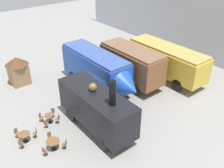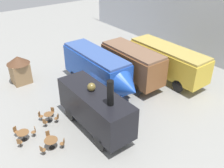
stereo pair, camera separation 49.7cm
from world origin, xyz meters
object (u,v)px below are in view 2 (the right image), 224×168
object	(u,v)px
steam_locomotive	(95,107)
cafe_table_mid	(51,141)
passenger_coach_wooden	(132,63)
cafe_table_far	(49,116)
cafe_table_near	(23,134)
visitor_person	(78,85)
streamlined_locomotive	(100,70)
passenger_coach_vintage	(168,60)
ticket_kiosk	(19,68)
cafe_chair_0	(16,131)

from	to	relation	value
steam_locomotive	cafe_table_mid	distance (m)	4.11
passenger_coach_wooden	cafe_table_far	bearing A→B (deg)	-85.67
cafe_table_near	cafe_table_mid	bearing A→B (deg)	32.38
steam_locomotive	cafe_table_near	world-z (taller)	steam_locomotive
cafe_table_far	visitor_person	distance (m)	5.00
passenger_coach_wooden	streamlined_locomotive	world-z (taller)	passenger_coach_wooden
cafe_table_far	visitor_person	xyz separation A→B (m)	(-2.53, 4.30, 0.25)
passenger_coach_vintage	cafe_table_far	size ratio (longest dim) A/B	11.64
cafe_table_mid	cafe_table_far	bearing A→B (deg)	158.39
passenger_coach_vintage	ticket_kiosk	distance (m)	15.62
cafe_table_far	ticket_kiosk	distance (m)	8.10
cafe_table_near	visitor_person	size ratio (longest dim) A/B	0.59
steam_locomotive	cafe_table_mid	bearing A→B (deg)	-90.97
cafe_table_near	passenger_coach_wooden	bearing A→B (deg)	97.56
ticket_kiosk	cafe_table_near	bearing A→B (deg)	-18.96
cafe_table_near	cafe_table_far	size ratio (longest dim) A/B	1.17
cafe_table_far	cafe_chair_0	world-z (taller)	cafe_chair_0
passenger_coach_wooden	ticket_kiosk	size ratio (longest dim) A/B	2.36
passenger_coach_wooden	cafe_table_far	size ratio (longest dim) A/B	9.10
cafe_table_near	cafe_table_mid	xyz separation A→B (m)	(2.06, 1.31, 0.03)
streamlined_locomotive	visitor_person	size ratio (longest dim) A/B	6.62
steam_locomotive	cafe_table_mid	xyz separation A→B (m)	(-0.07, -3.84, -1.46)
cafe_table_far	cafe_chair_0	bearing A→B (deg)	-87.61
passenger_coach_wooden	visitor_person	size ratio (longest dim) A/B	4.60
streamlined_locomotive	cafe_table_far	size ratio (longest dim) A/B	13.10
passenger_coach_wooden	ticket_kiosk	distance (m)	11.75
passenger_coach_vintage	cafe_chair_0	distance (m)	16.43
passenger_coach_vintage	cafe_chair_0	xyz separation A→B (m)	(-0.56, -16.34, -1.67)
steam_locomotive	cafe_chair_0	world-z (taller)	steam_locomotive
cafe_table_far	visitor_person	size ratio (longest dim) A/B	0.51
cafe_chair_0	ticket_kiosk	xyz separation A→B (m)	(-8.13, 3.36, 1.16)
cafe_table_near	ticket_kiosk	world-z (taller)	ticket_kiosk
streamlined_locomotive	ticket_kiosk	distance (m)	8.61
cafe_table_far	visitor_person	world-z (taller)	visitor_person
visitor_person	cafe_table_far	bearing A→B (deg)	-59.59
cafe_table_near	cafe_table_far	distance (m)	2.63
passenger_coach_vintage	cafe_table_far	xyz separation A→B (m)	(-0.67, -13.55, -1.61)
cafe_table_near	cafe_table_far	bearing A→B (deg)	109.67
ticket_kiosk	cafe_table_mid	bearing A→B (deg)	-9.05
steam_locomotive	ticket_kiosk	world-z (taller)	steam_locomotive
steam_locomotive	cafe_table_near	size ratio (longest dim) A/B	7.99
steam_locomotive	cafe_table_far	world-z (taller)	steam_locomotive
cafe_chair_0	visitor_person	bearing A→B (deg)	88.77
cafe_table_far	cafe_chair_0	distance (m)	2.79
passenger_coach_wooden	cafe_table_near	world-z (taller)	passenger_coach_wooden
streamlined_locomotive	cafe_chair_0	bearing A→B (deg)	-78.46
passenger_coach_wooden	cafe_table_far	xyz separation A→B (m)	(0.74, -9.79, -1.76)
cafe_table_near	cafe_chair_0	world-z (taller)	cafe_chair_0
ticket_kiosk	passenger_coach_vintage	bearing A→B (deg)	56.21
cafe_table_mid	ticket_kiosk	distance (m)	11.15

